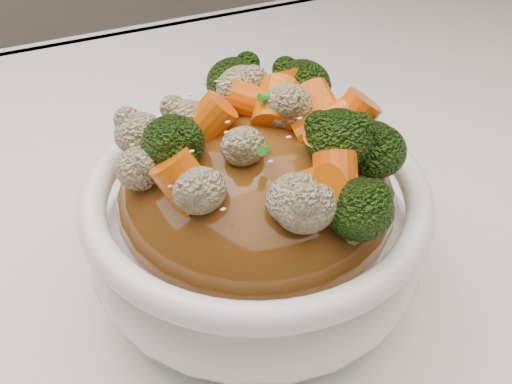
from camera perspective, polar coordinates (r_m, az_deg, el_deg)
name	(u,v)px	position (r m, az deg, el deg)	size (l,w,h in m)	color
tablecloth	(210,269)	(0.46, -4.45, -7.29)	(1.20, 0.80, 0.04)	white
bowl	(256,230)	(0.40, 0.00, -3.67)	(0.22, 0.22, 0.09)	white
sauce_base	(256,196)	(0.38, 0.00, -0.36)	(0.17, 0.17, 0.10)	#633511
carrots	(256,110)	(0.34, 0.00, 7.83)	(0.17, 0.17, 0.05)	#E55A07
broccoli	(256,111)	(0.34, 0.00, 7.68)	(0.17, 0.17, 0.04)	black
cauliflower	(256,114)	(0.34, 0.00, 7.40)	(0.17, 0.17, 0.04)	tan
scallions	(256,108)	(0.34, 0.00, 7.97)	(0.13, 0.13, 0.02)	#2D861F
sesame_seeds	(256,108)	(0.34, 0.00, 7.97)	(0.16, 0.16, 0.01)	beige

